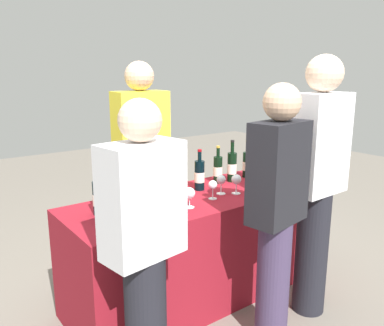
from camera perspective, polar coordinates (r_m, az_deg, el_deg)
ground_plane at (r=3.16m, az=0.00°, el=-18.42°), size 12.00×12.00×0.00m
tasting_table at (r=2.98m, az=0.00°, el=-12.05°), size 1.82×0.71×0.78m
wine_bottle_0 at (r=2.54m, az=-13.18°, el=-4.83°), size 0.08×0.08×0.30m
wine_bottle_1 at (r=2.65m, az=-7.79°, el=-3.70°), size 0.08×0.08×0.32m
wine_bottle_2 at (r=2.75m, az=-4.75°, el=-2.96°), size 0.08×0.08×0.33m
wine_bottle_3 at (r=2.94m, az=-2.38°, el=-1.98°), size 0.08×0.08×0.31m
wine_bottle_4 at (r=2.98m, az=1.09°, el=-1.74°), size 0.08×0.08×0.31m
wine_bottle_5 at (r=3.17m, az=3.73°, el=-0.91°), size 0.07×0.07×0.30m
wine_bottle_6 at (r=3.22m, az=5.75°, el=-0.51°), size 0.08×0.08×0.34m
wine_bottle_7 at (r=3.37m, az=7.86°, el=-0.15°), size 0.07×0.07×0.31m
wine_glass_0 at (r=2.53m, az=-5.25°, el=-5.09°), size 0.07×0.07×0.13m
wine_glass_1 at (r=2.60m, az=-0.37°, el=-4.41°), size 0.08×0.08×0.14m
wine_glass_2 at (r=2.77m, az=3.00°, el=-3.26°), size 0.06×0.06×0.13m
wine_glass_3 at (r=2.89m, az=4.20°, el=-2.50°), size 0.07×0.07×0.14m
wine_glass_4 at (r=2.90m, az=6.38°, el=-2.46°), size 0.07×0.07×0.15m
wine_glass_5 at (r=3.12m, az=9.69°, el=-1.61°), size 0.07×0.07×0.14m
ice_bucket at (r=2.47m, az=-10.31°, el=-5.44°), size 0.20×0.20×0.20m
server_pouring at (r=3.27m, az=-7.23°, el=0.37°), size 0.43×0.25×1.73m
guest_0 at (r=2.01m, az=-6.96°, el=-11.32°), size 0.42×0.27×1.53m
guest_1 at (r=2.39m, az=12.05°, el=-6.33°), size 0.39×0.26×1.59m
guest_2 at (r=2.74m, az=17.46°, el=-2.12°), size 0.40×0.24×1.75m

